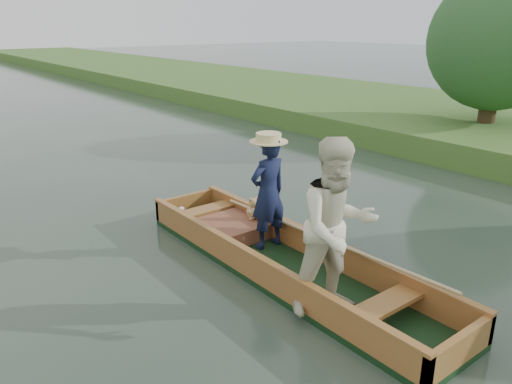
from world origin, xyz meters
TOP-DOWN VIEW (x-y plane):
  - ground at (0.00, 0.00)m, footprint 120.00×120.00m
  - trees_far at (-1.12, 3.15)m, footprint 21.35×5.30m
  - punt at (-0.08, -0.36)m, footprint 1.36×5.00m

SIDE VIEW (x-z plane):
  - ground at x=0.00m, z-range 0.00..0.00m
  - punt at x=-0.08m, z-range -0.30..1.72m
  - trees_far at x=-1.12m, z-range 0.26..4.74m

